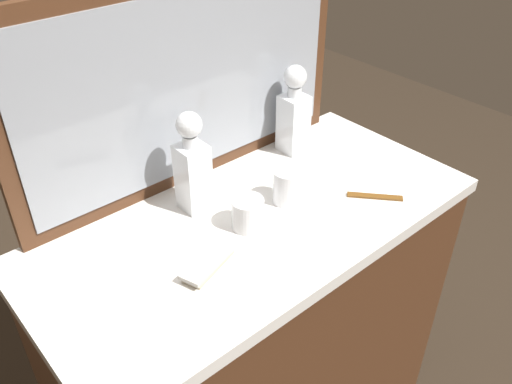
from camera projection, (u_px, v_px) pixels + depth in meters
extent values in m
cube|color=#472816|center=(256.00, 343.00, 1.67)|extent=(1.15, 0.55, 0.91)
cube|color=silver|center=(256.00, 223.00, 1.39)|extent=(1.18, 0.57, 0.04)
cube|color=#472816|center=(188.00, 84.00, 1.39)|extent=(1.01, 0.03, 0.56)
cube|color=gray|center=(191.00, 86.00, 1.38)|extent=(0.93, 0.01, 0.48)
cube|color=white|center=(193.00, 177.00, 1.37)|extent=(0.07, 0.07, 0.18)
cube|color=#9E5619|center=(194.00, 189.00, 1.39)|extent=(0.06, 0.06, 0.11)
cylinder|color=white|center=(190.00, 141.00, 1.31)|extent=(0.04, 0.04, 0.03)
sphere|color=white|center=(189.00, 125.00, 1.28)|extent=(0.07, 0.07, 0.07)
cube|color=white|center=(293.00, 124.00, 1.62)|extent=(0.08, 0.08, 0.18)
cube|color=#9E5619|center=(293.00, 135.00, 1.64)|extent=(0.06, 0.06, 0.10)
cylinder|color=white|center=(295.00, 91.00, 1.56)|extent=(0.04, 0.04, 0.03)
sphere|color=white|center=(295.00, 77.00, 1.53)|extent=(0.07, 0.07, 0.07)
cylinder|color=white|center=(288.00, 186.00, 1.41)|extent=(0.08, 0.08, 0.10)
cylinder|color=silver|center=(287.00, 199.00, 1.44)|extent=(0.07, 0.07, 0.01)
cylinder|color=white|center=(248.00, 213.00, 1.33)|extent=(0.08, 0.08, 0.08)
cylinder|color=silver|center=(248.00, 224.00, 1.35)|extent=(0.08, 0.08, 0.01)
cube|color=#B7A88C|center=(209.00, 265.00, 1.23)|extent=(0.15, 0.09, 0.01)
cube|color=#B7B5AD|center=(209.00, 261.00, 1.22)|extent=(0.17, 0.10, 0.01)
cube|color=brown|center=(375.00, 196.00, 1.45)|extent=(0.11, 0.13, 0.01)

